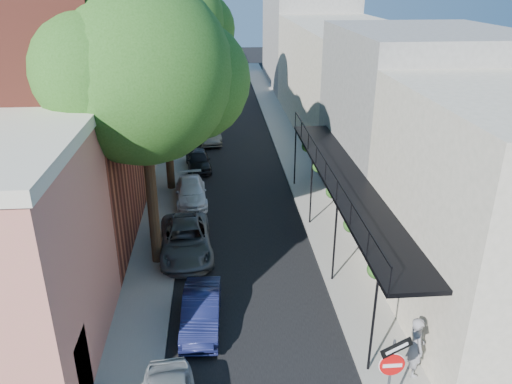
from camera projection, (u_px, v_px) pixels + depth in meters
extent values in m
cube|color=black|center=(231.00, 129.00, 39.86)|extent=(6.00, 64.00, 0.01)
cube|color=gray|center=(180.00, 130.00, 39.54)|extent=(2.00, 64.00, 0.12)
cube|color=gray|center=(280.00, 127.00, 40.13)|extent=(2.00, 64.00, 0.12)
cube|color=beige|center=(82.00, 369.00, 13.86)|extent=(0.10, 1.20, 2.20)
cube|color=brown|center=(15.00, 105.00, 22.10)|extent=(10.00, 12.00, 12.00)
cube|color=gray|center=(124.00, 57.00, 21.67)|extent=(0.06, 7.00, 4.00)
cube|color=#9B9893|center=(99.00, 85.00, 33.74)|extent=(8.00, 12.00, 9.00)
cube|color=beige|center=(129.00, 49.00, 46.35)|extent=(8.00, 16.00, 10.00)
cube|color=#C56E65|center=(148.00, 42.00, 59.55)|extent=(8.00, 12.00, 8.00)
cube|color=#9B9893|center=(418.00, 122.00, 25.02)|extent=(8.00, 10.00, 9.00)
cube|color=beige|center=(345.00, 77.00, 38.94)|extent=(8.00, 20.00, 8.00)
cube|color=#9B9893|center=(306.00, 38.00, 55.00)|extent=(8.00, 16.00, 10.00)
cube|color=black|center=(348.00, 181.00, 20.49)|extent=(2.00, 16.00, 0.15)
cube|color=black|center=(326.00, 162.00, 20.07)|extent=(0.05, 16.00, 0.05)
cylinder|color=black|center=(373.00, 324.00, 14.69)|extent=(0.08, 0.08, 3.40)
cylinder|color=black|center=(295.00, 156.00, 28.41)|extent=(0.08, 0.08, 3.40)
sphere|color=#214D16|center=(377.00, 270.00, 15.14)|extent=(0.60, 0.60, 0.60)
sphere|color=#214D16|center=(333.00, 192.00, 20.62)|extent=(0.60, 0.60, 0.60)
sphere|color=#214D16|center=(307.00, 146.00, 26.11)|extent=(0.60, 0.60, 0.60)
cylinder|color=red|center=(392.00, 365.00, 12.68)|extent=(0.66, 0.04, 0.66)
cube|color=white|center=(392.00, 366.00, 12.65)|extent=(0.50, 0.02, 0.10)
cylinder|color=white|center=(392.00, 364.00, 12.70)|extent=(0.70, 0.02, 0.70)
cube|color=black|center=(397.00, 348.00, 12.46)|extent=(0.89, 0.15, 0.58)
cube|color=white|center=(397.00, 349.00, 12.43)|extent=(0.60, 0.10, 0.31)
cylinder|color=black|center=(151.00, 187.00, 19.89)|extent=(0.44, 0.44, 7.00)
sphere|color=#214D16|center=(141.00, 73.00, 18.10)|extent=(6.80, 6.80, 6.80)
sphere|color=#214D16|center=(190.00, 80.00, 19.35)|extent=(4.76, 4.76, 4.76)
cylinder|color=black|center=(168.00, 137.00, 27.35)|extent=(0.44, 0.44, 6.30)
sphere|color=#214D16|center=(162.00, 61.00, 25.74)|extent=(6.00, 6.00, 6.00)
sphere|color=#214D16|center=(193.00, 68.00, 26.87)|extent=(4.20, 4.20, 4.20)
cylinder|color=black|center=(178.00, 92.00, 35.37)|extent=(0.44, 0.44, 7.35)
sphere|color=#214D16|center=(173.00, 22.00, 33.49)|extent=(7.00, 7.00, 7.00)
sphere|color=#214D16|center=(200.00, 28.00, 34.78)|extent=(4.90, 4.90, 4.90)
imported|color=#13173D|center=(201.00, 311.00, 17.23)|extent=(1.40, 3.68, 1.20)
imported|color=#54585C|center=(186.00, 240.00, 21.74)|extent=(2.53, 4.90, 1.32)
imported|color=white|center=(191.00, 192.00, 26.84)|extent=(1.92, 4.07, 1.15)
imported|color=black|center=(198.00, 160.00, 31.38)|extent=(1.84, 3.71, 1.21)
imported|color=#656156|center=(209.00, 132.00, 36.62)|extent=(2.00, 4.37, 1.39)
imported|color=slate|center=(416.00, 346.00, 14.84)|extent=(0.50, 0.74, 1.99)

